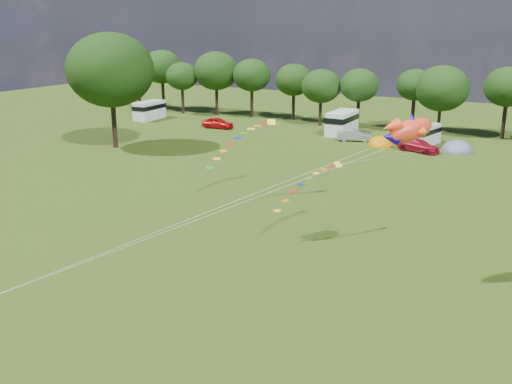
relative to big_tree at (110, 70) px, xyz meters
The scene contains 14 objects.
ground_plane 42.02m from the big_tree, 43.03° to the right, with size 180.00×180.00×0.00m, color black.
tree_line 44.52m from the big_tree, 37.40° to the left, with size 102.98×10.98×10.27m.
big_tree is the anchor object (origin of this frame).
car_a 18.88m from the big_tree, 76.91° to the left, with size 1.81×4.60×1.53m, color red.
car_b 30.45m from the big_tree, 36.21° to the left, with size 1.52×4.06×1.43m, color gray.
car_c 36.38m from the big_tree, 24.80° to the left, with size 2.00×4.76×1.43m, color #A81127.
campervan_a 21.73m from the big_tree, 117.62° to the left, with size 2.61×5.66×2.72m.
campervan_b 30.24m from the big_tree, 45.43° to the left, with size 2.63×6.17×3.02m.
campervan_c 38.01m from the big_tree, 31.21° to the left, with size 3.02×5.21×2.40m.
tent_orange 32.93m from the big_tree, 30.31° to the left, with size 3.04×3.33×2.38m.
tent_greyblue 40.86m from the big_tree, 25.37° to the left, with size 3.60×3.95×2.68m.
fish_kite 43.94m from the big_tree, 26.97° to the right, with size 2.78×3.19×1.80m.
streamer_kite_b 25.22m from the big_tree, 21.78° to the right, with size 4.40×4.74×3.84m.
streamer_kite_c 35.90m from the big_tree, 25.76° to the right, with size 3.05×4.93×2.78m.
Camera 1 is at (16.58, -22.24, 14.31)m, focal length 40.00 mm.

